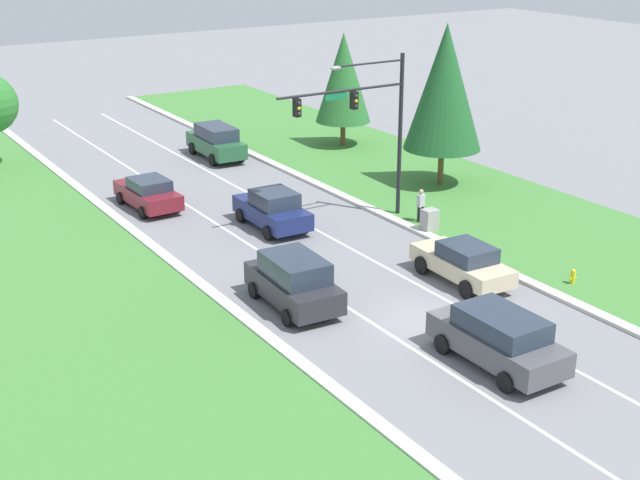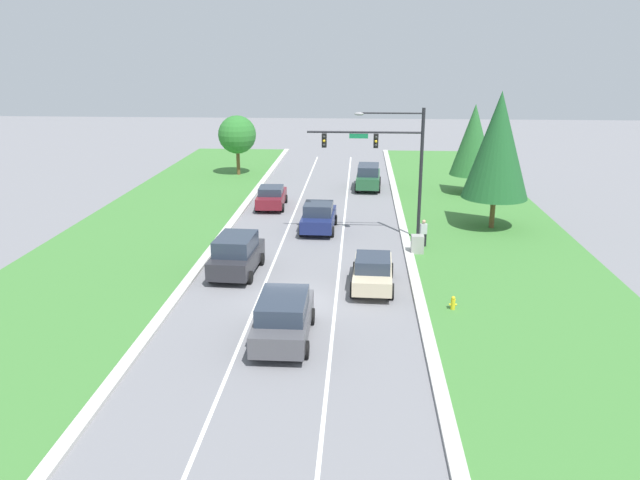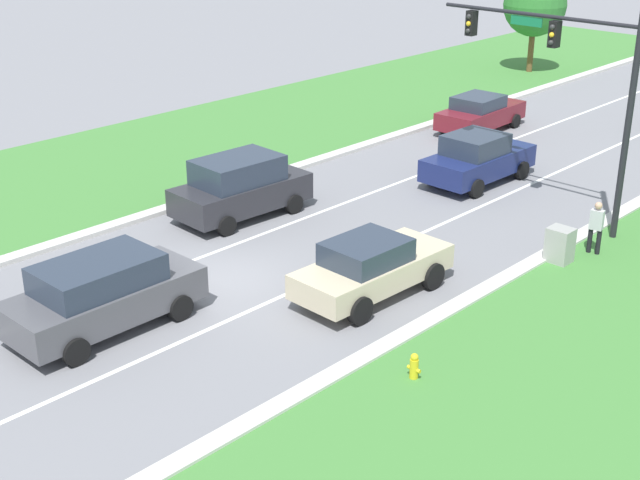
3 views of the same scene
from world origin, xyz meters
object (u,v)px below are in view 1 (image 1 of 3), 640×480
(forest_suv, at_px, (216,141))
(graphite_suv, at_px, (498,338))
(charcoal_suv, at_px, (294,281))
(utility_cabinet, at_px, (430,221))
(pedestrian, at_px, (421,204))
(fire_hydrant, at_px, (573,277))
(conifer_near_right_tree, at_px, (343,78))
(navy_sedan, at_px, (273,209))
(traffic_signal_mast, at_px, (368,115))
(conifer_far_right_tree, at_px, (445,87))
(burgundy_sedan, at_px, (148,193))
(champagne_sedan, at_px, (463,262))

(forest_suv, distance_m, graphite_suv, 28.76)
(charcoal_suv, relative_size, utility_cabinet, 4.22)
(charcoal_suv, distance_m, utility_cabinet, 10.30)
(graphite_suv, bearing_deg, pedestrian, 61.78)
(fire_hydrant, bearing_deg, utility_cabinet, 96.49)
(forest_suv, distance_m, fire_hydrant, 25.45)
(utility_cabinet, bearing_deg, forest_suv, 98.62)
(forest_suv, xyz_separation_m, conifer_near_right_tree, (8.11, -1.60, 3.32))
(forest_suv, bearing_deg, utility_cabinet, -79.32)
(navy_sedan, distance_m, utility_cabinet, 7.38)
(traffic_signal_mast, relative_size, graphite_suv, 1.60)
(traffic_signal_mast, relative_size, navy_sedan, 1.70)
(navy_sedan, relative_size, fire_hydrant, 6.63)
(navy_sedan, height_order, conifer_far_right_tree, conifer_far_right_tree)
(graphite_suv, bearing_deg, conifer_near_right_tree, 66.21)
(traffic_signal_mast, bearing_deg, navy_sedan, 159.38)
(burgundy_sedan, bearing_deg, pedestrian, -43.65)
(traffic_signal_mast, distance_m, charcoal_suv, 11.16)
(pedestrian, bearing_deg, charcoal_suv, 15.36)
(pedestrian, bearing_deg, utility_cabinet, 59.33)
(graphite_suv, distance_m, pedestrian, 14.22)
(pedestrian, bearing_deg, traffic_signal_mast, -48.80)
(utility_cabinet, relative_size, conifer_far_right_tree, 0.13)
(burgundy_sedan, xyz_separation_m, fire_hydrant, (10.65, -18.31, -0.46))
(champagne_sedan, height_order, utility_cabinet, champagne_sedan)
(traffic_signal_mast, height_order, conifer_near_right_tree, traffic_signal_mast)
(forest_suv, height_order, graphite_suv, forest_suv)
(utility_cabinet, bearing_deg, fire_hydrant, -83.51)
(forest_suv, xyz_separation_m, burgundy_sedan, (-7.13, -6.89, -0.24))
(fire_hydrant, xyz_separation_m, conifer_near_right_tree, (4.59, 23.60, 4.01))
(charcoal_suv, relative_size, graphite_suv, 0.95)
(charcoal_suv, xyz_separation_m, pedestrian, (10.01, 5.03, -0.09))
(forest_suv, bearing_deg, conifer_near_right_tree, -9.10)
(burgundy_sedan, bearing_deg, champagne_sedan, -67.45)
(graphite_suv, relative_size, conifer_far_right_tree, 0.57)
(forest_suv, relative_size, burgundy_sedan, 1.11)
(charcoal_suv, relative_size, fire_hydrant, 6.69)
(utility_cabinet, relative_size, fire_hydrant, 1.59)
(burgundy_sedan, relative_size, conifer_near_right_tree, 0.64)
(conifer_far_right_tree, bearing_deg, graphite_suv, -124.13)
(fire_hydrant, relative_size, conifer_near_right_tree, 0.10)
(navy_sedan, bearing_deg, traffic_signal_mast, -19.24)
(champagne_sedan, bearing_deg, conifer_near_right_tree, 70.79)
(champagne_sedan, distance_m, conifer_far_right_tree, 14.23)
(pedestrian, relative_size, conifer_far_right_tree, 0.19)
(traffic_signal_mast, xyz_separation_m, navy_sedan, (-4.25, 1.60, -4.32))
(burgundy_sedan, bearing_deg, traffic_signal_mast, -44.65)
(graphite_suv, bearing_deg, forest_suv, 82.52)
(traffic_signal_mast, height_order, forest_suv, traffic_signal_mast)
(forest_suv, distance_m, utility_cabinet, 17.42)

